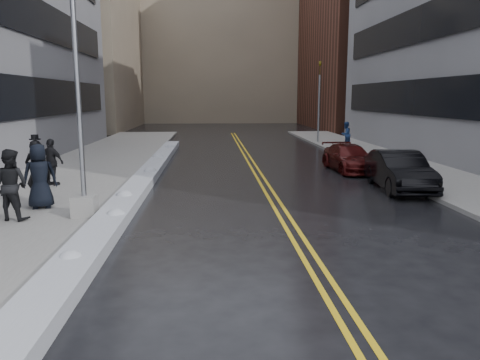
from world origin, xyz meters
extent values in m
plane|color=black|center=(0.00, 0.00, 0.00)|extent=(160.00, 160.00, 0.00)
cube|color=gray|center=(-5.75, 10.00, 0.07)|extent=(5.50, 50.00, 0.15)
cube|color=gray|center=(10.00, 10.00, 0.07)|extent=(4.00, 50.00, 0.15)
cube|color=gold|center=(2.35, 10.00, 0.00)|extent=(0.12, 50.00, 0.01)
cube|color=gold|center=(2.65, 10.00, 0.00)|extent=(0.12, 50.00, 0.01)
cube|color=#B7B9C0|center=(-2.45, 8.00, 0.17)|extent=(0.90, 30.00, 0.34)
cube|color=gray|center=(-15.50, 44.00, 9.00)|extent=(14.00, 22.00, 18.00)
cube|color=#562D21|center=(19.00, 42.00, 14.00)|extent=(14.00, 20.00, 28.00)
cube|color=gray|center=(2.00, 60.00, 11.00)|extent=(36.00, 16.00, 22.00)
cube|color=gray|center=(-3.30, 2.00, 0.45)|extent=(0.65, 0.65, 0.60)
cylinder|color=gray|center=(-3.30, 2.00, 4.25)|extent=(0.14, 0.14, 7.00)
cylinder|color=maroon|center=(9.00, 10.00, 0.45)|extent=(0.24, 0.24, 0.60)
sphere|color=maroon|center=(9.00, 10.00, 0.75)|extent=(0.26, 0.26, 0.26)
cylinder|color=maroon|center=(9.00, 10.00, 0.50)|extent=(0.25, 0.10, 0.10)
cylinder|color=gray|center=(8.50, 24.00, 2.65)|extent=(0.14, 0.14, 5.00)
imported|color=#594C0C|center=(8.50, 24.00, 5.65)|extent=(0.16, 0.20, 1.00)
imported|color=black|center=(-5.13, 3.57, 1.18)|extent=(0.81, 0.58, 2.07)
imported|color=black|center=(-5.19, 1.73, 1.14)|extent=(1.13, 0.98, 1.98)
imported|color=black|center=(-4.89, 3.08, 1.15)|extent=(1.11, 0.88, 1.99)
imported|color=black|center=(-5.79, 6.91, 1.06)|extent=(1.15, 0.83, 1.81)
imported|color=navy|center=(9.58, 20.33, 1.00)|extent=(1.04, 1.00, 1.70)
imported|color=black|center=(7.50, 5.90, 0.75)|extent=(1.92, 4.65, 1.50)
imported|color=#3D0A09|center=(6.98, 10.65, 0.63)|extent=(2.01, 4.45, 1.26)
camera|label=1|loc=(0.34, -11.30, 3.53)|focal=35.00mm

